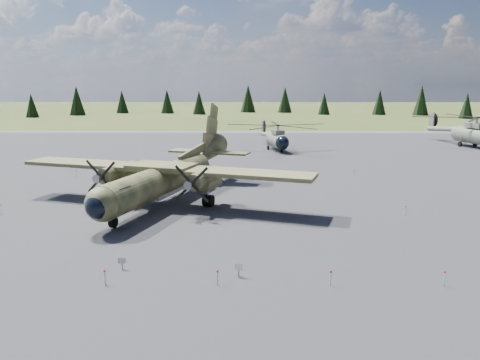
{
  "coord_description": "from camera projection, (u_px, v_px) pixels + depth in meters",
  "views": [
    {
      "loc": [
        3.41,
        -36.73,
        10.49
      ],
      "look_at": [
        3.05,
        2.0,
        2.55
      ],
      "focal_mm": 35.0,
      "sensor_mm": 36.0,
      "label": 1
    }
  ],
  "objects": [
    {
      "name": "treeline",
      "position": [
        171.0,
        155.0,
        38.93
      ],
      "size": [
        287.82,
        294.47,
        10.95
      ],
      "color": "black",
      "rests_on": "ground"
    },
    {
      "name": "barrier_fence",
      "position": [
        197.0,
        210.0,
        37.95
      ],
      "size": [
        33.12,
        29.62,
        0.85
      ],
      "color": "silver",
      "rests_on": "ground"
    },
    {
      "name": "ground",
      "position": [
        202.0,
        215.0,
        38.12
      ],
      "size": [
        500.0,
        500.0,
        0.0
      ],
      "primitive_type": "plane",
      "color": "#4A5726",
      "rests_on": "ground"
    },
    {
      "name": "helicopter_mid",
      "position": [
        474.0,
        126.0,
        78.54
      ],
      "size": [
        24.36,
        25.9,
        5.21
      ],
      "rotation": [
        0.0,
        0.0,
        0.21
      ],
      "color": "slate",
      "rests_on": "ground"
    },
    {
      "name": "transport_plane",
      "position": [
        167.0,
        173.0,
        42.27
      ],
      "size": [
        26.83,
        23.9,
        9.0
      ],
      "rotation": [
        0.0,
        0.0,
        -0.31
      ],
      "color": "#333D21",
      "rests_on": "ground"
    },
    {
      "name": "helicopter_near",
      "position": [
        277.0,
        132.0,
        74.89
      ],
      "size": [
        19.55,
        20.9,
        4.22
      ],
      "rotation": [
        0.0,
        0.0,
        0.2
      ],
      "color": "slate",
      "rests_on": "ground"
    },
    {
      "name": "apron",
      "position": [
        211.0,
        189.0,
        47.91
      ],
      "size": [
        120.0,
        120.0,
        0.04
      ],
      "primitive_type": "cube",
      "color": "slate",
      "rests_on": "ground"
    },
    {
      "name": "info_placard_left",
      "position": [
        122.0,
        262.0,
        26.92
      ],
      "size": [
        0.45,
        0.21,
        0.68
      ],
      "rotation": [
        0.0,
        0.0,
        0.07
      ],
      "color": "gray",
      "rests_on": "ground"
    },
    {
      "name": "info_placard_right",
      "position": [
        239.0,
        268.0,
        25.87
      ],
      "size": [
        0.5,
        0.27,
        0.74
      ],
      "rotation": [
        0.0,
        0.0,
        -0.15
      ],
      "color": "gray",
      "rests_on": "ground"
    }
  ]
}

